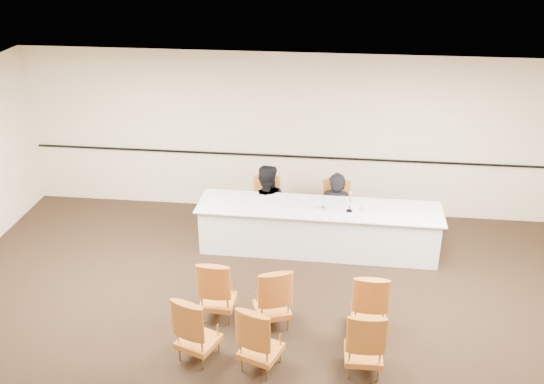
# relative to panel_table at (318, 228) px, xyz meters

# --- Properties ---
(floor) EXTENTS (10.00, 10.00, 0.00)m
(floor) POSITION_rel_panel_table_xyz_m (-0.55, -2.54, -0.40)
(floor) COLOR black
(floor) RESTS_ON ground
(ceiling) EXTENTS (10.00, 10.00, 0.00)m
(ceiling) POSITION_rel_panel_table_xyz_m (-0.55, -2.54, 2.60)
(ceiling) COLOR silver
(ceiling) RESTS_ON ground
(wall_back) EXTENTS (10.00, 0.04, 3.00)m
(wall_back) POSITION_rel_panel_table_xyz_m (-0.55, 1.46, 1.10)
(wall_back) COLOR beige
(wall_back) RESTS_ON ground
(wall_rail) EXTENTS (9.80, 0.04, 0.03)m
(wall_rail) POSITION_rel_panel_table_xyz_m (-0.55, 1.42, 0.70)
(wall_rail) COLOR black
(wall_rail) RESTS_ON wall_back
(panel_table) EXTENTS (4.02, 0.97, 0.80)m
(panel_table) POSITION_rel_panel_table_xyz_m (0.00, 0.00, 0.00)
(panel_table) COLOR silver
(panel_table) RESTS_ON ground
(panelist_main) EXTENTS (0.64, 0.45, 1.67)m
(panelist_main) POSITION_rel_panel_table_xyz_m (0.27, 0.58, -0.06)
(panelist_main) COLOR black
(panelist_main) RESTS_ON ground
(panelist_main_chair) EXTENTS (0.51, 0.51, 0.95)m
(panelist_main_chair) POSITION_rel_panel_table_xyz_m (0.27, 0.58, 0.07)
(panelist_main_chair) COLOR #B46C20
(panelist_main_chair) RESTS_ON ground
(panelist_second) EXTENTS (0.91, 0.77, 1.68)m
(panelist_second) POSITION_rel_panel_table_xyz_m (-0.96, 0.60, -0.00)
(panelist_second) COLOR black
(panelist_second) RESTS_ON ground
(panelist_second_chair) EXTENTS (0.51, 0.51, 0.95)m
(panelist_second_chair) POSITION_rel_panel_table_xyz_m (-0.96, 0.60, 0.07)
(panelist_second_chair) COLOR #B46C20
(panelist_second_chair) RESTS_ON ground
(papers) EXTENTS (0.33, 0.26, 0.00)m
(papers) POSITION_rel_panel_table_xyz_m (0.48, 0.00, 0.40)
(papers) COLOR white
(papers) RESTS_ON panel_table
(microphone) EXTENTS (0.11, 0.21, 0.29)m
(microphone) POSITION_rel_panel_table_xyz_m (0.49, -0.10, 0.55)
(microphone) COLOR black
(microphone) RESTS_ON panel_table
(water_bottle) EXTENTS (0.08, 0.08, 0.21)m
(water_bottle) POSITION_rel_panel_table_xyz_m (0.07, -0.08, 0.51)
(water_bottle) COLOR #17787E
(water_bottle) RESTS_ON panel_table
(drinking_glass) EXTENTS (0.07, 0.07, 0.10)m
(drinking_glass) POSITION_rel_panel_table_xyz_m (0.14, -0.14, 0.45)
(drinking_glass) COLOR silver
(drinking_glass) RESTS_ON panel_table
(coffee_cup) EXTENTS (0.08, 0.08, 0.12)m
(coffee_cup) POSITION_rel_panel_table_xyz_m (0.74, -0.07, 0.46)
(coffee_cup) COLOR white
(coffee_cup) RESTS_ON panel_table
(aud_chair_front_left) EXTENTS (0.52, 0.52, 0.95)m
(aud_chair_front_left) POSITION_rel_panel_table_xyz_m (-1.30, -2.00, 0.07)
(aud_chair_front_left) COLOR #B46C20
(aud_chair_front_left) RESTS_ON ground
(aud_chair_front_mid) EXTENTS (0.64, 0.64, 0.95)m
(aud_chair_front_mid) POSITION_rel_panel_table_xyz_m (-0.53, -2.10, 0.07)
(aud_chair_front_mid) COLOR #B46C20
(aud_chair_front_mid) RESTS_ON ground
(aud_chair_front_right) EXTENTS (0.51, 0.51, 0.95)m
(aud_chair_front_right) POSITION_rel_panel_table_xyz_m (0.78, -2.08, 0.07)
(aud_chair_front_right) COLOR #B46C20
(aud_chair_front_right) RESTS_ON ground
(aud_chair_back_left) EXTENTS (0.65, 0.65, 0.95)m
(aud_chair_back_left) POSITION_rel_panel_table_xyz_m (-1.38, -2.87, 0.07)
(aud_chair_back_left) COLOR #B46C20
(aud_chair_back_left) RESTS_ON ground
(aud_chair_back_mid) EXTENTS (0.64, 0.64, 0.95)m
(aud_chair_back_mid) POSITION_rel_panel_table_xyz_m (-0.57, -2.97, 0.07)
(aud_chair_back_mid) COLOR #B46C20
(aud_chair_back_mid) RESTS_ON ground
(aud_chair_back_right) EXTENTS (0.51, 0.51, 0.95)m
(aud_chair_back_right) POSITION_rel_panel_table_xyz_m (0.70, -2.88, 0.07)
(aud_chair_back_right) COLOR #B46C20
(aud_chair_back_right) RESTS_ON ground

